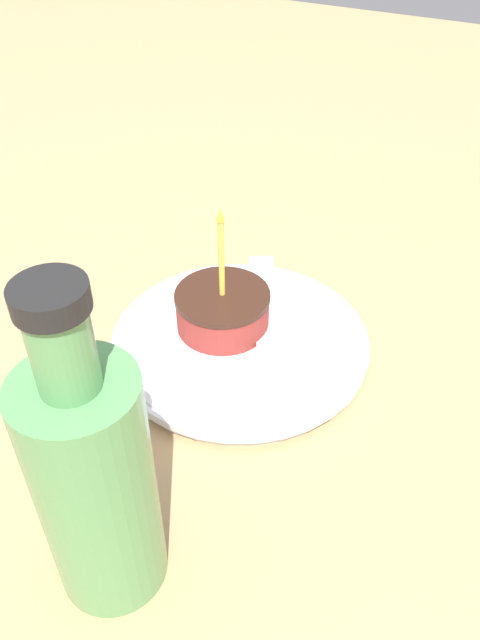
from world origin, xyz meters
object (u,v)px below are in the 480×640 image
at_px(cake_slice, 224,308).
at_px(fork, 261,302).
at_px(plate, 240,342).
at_px(bottle, 95,481).

xyz_separation_m(cake_slice, fork, (0.04, -0.02, -0.02)).
relative_size(cake_slice, fork, 0.72).
relative_size(plate, cake_slice, 1.91).
bearing_deg(cake_slice, bottle, -168.43).
xyz_separation_m(fork, bottle, (-0.27, -0.03, 0.07)).
bearing_deg(cake_slice, fork, -21.43).
bearing_deg(bottle, fork, 6.45).
height_order(fork, bottle, bottle).
xyz_separation_m(plate, cake_slice, (0.01, 0.02, 0.03)).
distance_m(plate, fork, 0.05).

